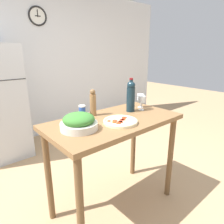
# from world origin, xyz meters

# --- Properties ---
(ground_plane) EXTENTS (14.00, 14.00, 0.00)m
(ground_plane) POSITION_xyz_m (0.00, 0.00, 0.00)
(ground_plane) COLOR tan
(wall_back) EXTENTS (6.40, 0.08, 2.60)m
(wall_back) POSITION_xyz_m (0.00, 2.28, 1.30)
(wall_back) COLOR silver
(wall_back) RESTS_ON ground_plane
(prep_counter) EXTENTS (1.22, 0.65, 0.93)m
(prep_counter) POSITION_xyz_m (0.00, 0.00, 0.80)
(prep_counter) COLOR brown
(prep_counter) RESTS_ON ground_plane
(wine_bottle) EXTENTS (0.08, 0.08, 0.34)m
(wine_bottle) POSITION_xyz_m (0.29, 0.08, 1.10)
(wine_bottle) COLOR #142833
(wine_bottle) RESTS_ON prep_counter
(wine_glass_near) EXTENTS (0.08, 0.08, 0.15)m
(wine_glass_near) POSITION_xyz_m (0.41, 0.04, 1.04)
(wine_glass_near) COLOR silver
(wine_glass_near) RESTS_ON prep_counter
(wine_glass_far) EXTENTS (0.08, 0.08, 0.15)m
(wine_glass_far) POSITION_xyz_m (0.47, 0.11, 1.04)
(wine_glass_far) COLOR silver
(wine_glass_far) RESTS_ON prep_counter
(pepper_mill) EXTENTS (0.06, 0.06, 0.25)m
(pepper_mill) POSITION_xyz_m (-0.08, 0.22, 1.06)
(pepper_mill) COLOR olive
(pepper_mill) RESTS_ON prep_counter
(salad_bowl) EXTENTS (0.29, 0.29, 0.13)m
(salad_bowl) POSITION_xyz_m (-0.37, -0.00, 0.99)
(salad_bowl) COLOR silver
(salad_bowl) RESTS_ON prep_counter
(homemade_pizza) EXTENTS (0.29, 0.29, 0.03)m
(homemade_pizza) POSITION_xyz_m (-0.03, -0.11, 0.95)
(homemade_pizza) COLOR beige
(homemade_pizza) RESTS_ON prep_counter
(salt_canister) EXTENTS (0.06, 0.06, 0.11)m
(salt_canister) POSITION_xyz_m (-0.18, 0.25, 0.99)
(salt_canister) COLOR #284CA3
(salt_canister) RESTS_ON prep_counter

